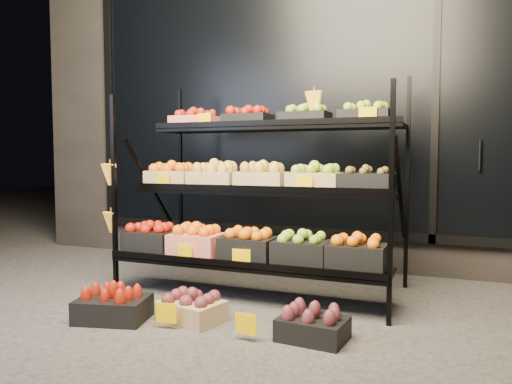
% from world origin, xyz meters
% --- Properties ---
extents(ground, '(24.00, 24.00, 0.00)m').
position_xyz_m(ground, '(0.00, 0.00, 0.00)').
color(ground, '#514F4C').
rests_on(ground, ground).
extents(building, '(6.00, 2.08, 3.50)m').
position_xyz_m(building, '(0.00, 2.59, 1.75)').
color(building, '#2D2826').
rests_on(building, ground).
extents(display_rack, '(2.18, 1.02, 1.66)m').
position_xyz_m(display_rack, '(-0.01, 0.60, 0.79)').
color(display_rack, black).
rests_on(display_rack, ground).
extents(tag_floor_a, '(0.13, 0.01, 0.12)m').
position_xyz_m(tag_floor_a, '(-0.20, -0.40, 0.06)').
color(tag_floor_a, '#EBB600').
rests_on(tag_floor_a, ground).
extents(tag_floor_b, '(0.13, 0.01, 0.12)m').
position_xyz_m(tag_floor_b, '(0.32, -0.40, 0.06)').
color(tag_floor_b, '#EBB600').
rests_on(tag_floor_b, ground).
extents(floor_crate_midleft, '(0.49, 0.41, 0.21)m').
position_xyz_m(floor_crate_midleft, '(-0.61, -0.38, 0.10)').
color(floor_crate_midleft, black).
rests_on(floor_crate_midleft, ground).
extents(floor_crate_midright, '(0.43, 0.35, 0.19)m').
position_xyz_m(floor_crate_midright, '(-0.14, -0.21, 0.09)').
color(floor_crate_midright, tan).
rests_on(floor_crate_midright, ground).
extents(floor_crate_right, '(0.39, 0.31, 0.19)m').
position_xyz_m(floor_crate_right, '(0.66, -0.23, 0.09)').
color(floor_crate_right, black).
rests_on(floor_crate_right, ground).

